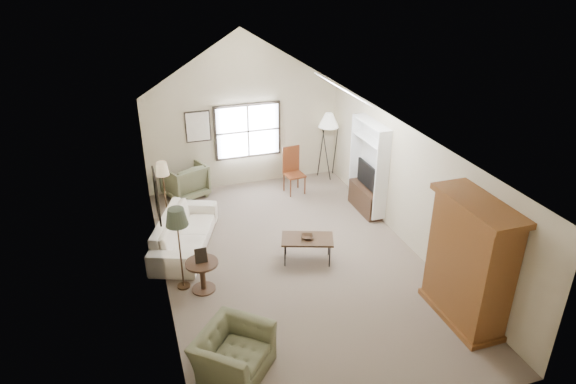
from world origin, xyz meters
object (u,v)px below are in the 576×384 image
object	(u,v)px
coffee_table	(307,249)
side_chair	(294,171)
sofa	(185,232)
armchair_near	(233,353)
armchair_far	(185,180)
armoire	(469,262)
side_table	(203,276)

from	to	relation	value
coffee_table	side_chair	xyz separation A→B (m)	(0.76, 3.03, 0.33)
coffee_table	side_chair	bearing A→B (deg)	75.84
sofa	armchair_near	bearing A→B (deg)	-155.64
sofa	armchair_far	xyz separation A→B (m)	(0.34, 2.39, 0.08)
side_chair	sofa	bearing A→B (deg)	-156.66
armchair_far	armoire	bearing A→B (deg)	98.78
sofa	coffee_table	bearing A→B (deg)	-98.52
armchair_far	side_chair	bearing A→B (deg)	143.14
armoire	armchair_near	xyz separation A→B (m)	(-3.95, -0.02, -0.75)
sofa	armoire	bearing A→B (deg)	-110.41
armchair_near	side_chair	world-z (taller)	side_chair
armoire	sofa	size ratio (longest dim) A/B	0.92
armoire	armchair_far	bearing A→B (deg)	121.91
armchair_far	coffee_table	world-z (taller)	armchair_far
coffee_table	armchair_far	bearing A→B (deg)	117.28
armoire	side_table	world-z (taller)	armoire
sofa	side_table	world-z (taller)	sofa
coffee_table	side_chair	distance (m)	3.14
sofa	side_table	xyz separation A→B (m)	(0.10, -1.60, -0.05)
side_table	sofa	bearing A→B (deg)	93.58
side_chair	armchair_near	bearing A→B (deg)	-123.93
armoire	sofa	bearing A→B (deg)	138.11
coffee_table	side_chair	world-z (taller)	side_chair
armchair_near	side_chair	xyz separation A→B (m)	(2.82, 5.47, 0.24)
armchair_far	sofa	bearing A→B (deg)	58.67
armoire	sofa	xyz separation A→B (m)	(-4.14, 3.71, -0.75)
armoire	armchair_far	distance (m)	7.22
side_chair	coffee_table	bearing A→B (deg)	-110.82
armchair_far	side_chair	size ratio (longest dim) A/B	0.80
armchair_near	side_table	distance (m)	2.13
armchair_far	side_table	size ratio (longest dim) A/B	1.58
armoire	armchair_near	bearing A→B (deg)	-179.78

